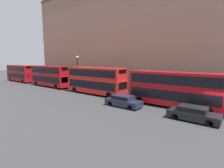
# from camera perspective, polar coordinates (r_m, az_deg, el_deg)

# --- Properties ---
(ground_plane) EXTENTS (200.00, 200.00, 0.00)m
(ground_plane) POSITION_cam_1_polar(r_m,az_deg,el_deg) (19.46, 30.98, -9.83)
(ground_plane) COLOR #38383A
(bus_leading) EXTENTS (2.59, 10.84, 4.15)m
(bus_leading) POSITION_cam_1_polar(r_m,az_deg,el_deg) (21.46, 19.59, -1.25)
(bus_leading) COLOR #A80F14
(bus_leading) RESTS_ON ground
(bus_second_in_queue) EXTENTS (2.59, 10.73, 4.32)m
(bus_second_in_queue) POSITION_cam_1_polar(r_m,az_deg,el_deg) (28.02, -5.42, 1.44)
(bus_second_in_queue) COLOR red
(bus_second_in_queue) RESTS_ON ground
(bus_third_in_queue) EXTENTS (2.59, 10.45, 4.28)m
(bus_third_in_queue) POSITION_cam_1_polar(r_m,az_deg,el_deg) (37.89, -19.50, 2.70)
(bus_third_in_queue) COLOR #A80F14
(bus_third_in_queue) RESTS_ON ground
(bus_trailing) EXTENTS (2.59, 10.06, 4.15)m
(bus_trailing) POSITION_cam_1_polar(r_m,az_deg,el_deg) (49.46, -27.68, 3.31)
(bus_trailing) COLOR #A80F14
(bus_trailing) RESTS_ON ground
(car_dark_sedan) EXTENTS (1.82, 4.43, 1.34)m
(car_dark_sedan) POSITION_cam_1_polar(r_m,az_deg,el_deg) (17.81, 24.99, -8.61)
(car_dark_sedan) COLOR black
(car_dark_sedan) RESTS_ON ground
(car_hatchback) EXTENTS (1.79, 4.38, 1.37)m
(car_hatchback) POSITION_cam_1_polar(r_m,az_deg,el_deg) (20.86, 3.70, -5.45)
(car_hatchback) COLOR #1E2338
(car_hatchback) RESTS_ON ground
(street_lamp) EXTENTS (0.44, 0.44, 6.24)m
(street_lamp) POSITION_cam_1_polar(r_m,az_deg,el_deg) (34.24, -11.15, 5.03)
(street_lamp) COLOR black
(street_lamp) RESTS_ON ground
(pedestrian) EXTENTS (0.36, 0.36, 1.83)m
(pedestrian) POSITION_cam_1_polar(r_m,az_deg,el_deg) (28.20, 3.36, -1.65)
(pedestrian) COLOR #334C6B
(pedestrian) RESTS_ON ground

